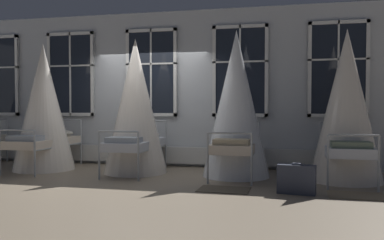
% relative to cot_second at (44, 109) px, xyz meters
% --- Properties ---
extents(ground, '(23.66, 23.66, 0.00)m').
position_rel_cot_second_xyz_m(ground, '(2.01, -0.08, -1.26)').
color(ground, gray).
extents(back_wall_with_windows, '(12.83, 0.10, 3.40)m').
position_rel_cot_second_xyz_m(back_wall_with_windows, '(2.01, 1.14, 0.44)').
color(back_wall_with_windows, silver).
rests_on(back_wall_with_windows, ground).
extents(window_bank, '(9.03, 0.10, 2.96)m').
position_rel_cot_second_xyz_m(window_bank, '(2.01, 1.02, -0.05)').
color(window_bank, black).
rests_on(window_bank, ground).
extents(cot_second, '(1.26, 1.81, 2.62)m').
position_rel_cot_second_xyz_m(cot_second, '(0.00, 0.00, 0.00)').
color(cot_second, '#9EA3A8').
rests_on(cot_second, ground).
extents(cot_third, '(1.26, 1.81, 2.66)m').
position_rel_cot_second_xyz_m(cot_third, '(2.01, 0.05, 0.02)').
color(cot_third, '#9EA3A8').
rests_on(cot_third, ground).
extents(cot_fourth, '(1.26, 1.81, 2.75)m').
position_rel_cot_second_xyz_m(cot_fourth, '(4.01, 0.06, 0.06)').
color(cot_fourth, '#9EA3A8').
rests_on(cot_fourth, ground).
extents(cot_fifth, '(1.26, 1.82, 2.68)m').
position_rel_cot_second_xyz_m(cot_fifth, '(5.95, -0.02, 0.03)').
color(cot_fifth, '#9EA3A8').
rests_on(cot_fifth, ground).
extents(rug_fourth, '(0.82, 0.59, 0.01)m').
position_rel_cot_second_xyz_m(rug_fourth, '(3.97, -1.26, -1.26)').
color(rug_fourth, brown).
rests_on(rug_fourth, ground).
extents(rug_fifth, '(0.82, 0.59, 0.01)m').
position_rel_cot_second_xyz_m(rug_fifth, '(5.94, -1.26, -1.26)').
color(rug_fifth, '#8E7A5B').
rests_on(rug_fifth, ground).
extents(suitcase_dark, '(0.58, 0.29, 0.47)m').
position_rel_cot_second_xyz_m(suitcase_dark, '(5.08, -1.31, -1.04)').
color(suitcase_dark, '#2D3342').
rests_on(suitcase_dark, ground).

